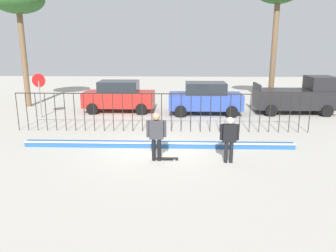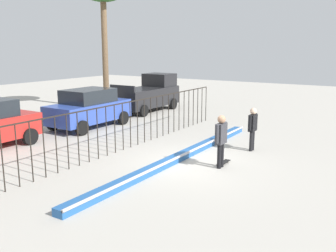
{
  "view_description": "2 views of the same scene",
  "coord_description": "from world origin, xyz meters",
  "px_view_note": "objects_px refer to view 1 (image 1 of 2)",
  "views": [
    {
      "loc": [
        0.82,
        -12.27,
        4.15
      ],
      "look_at": [
        0.38,
        1.01,
        0.81
      ],
      "focal_mm": 35.33,
      "sensor_mm": 36.0,
      "label": 1
    },
    {
      "loc": [
        -11.0,
        -5.93,
        3.93
      ],
      "look_at": [
        0.12,
        1.18,
        1.15
      ],
      "focal_mm": 40.43,
      "sensor_mm": 36.0,
      "label": 2
    }
  ],
  "objects_px": {
    "parked_car_red": "(119,96)",
    "parked_car_blue": "(205,98)",
    "camera_operator": "(229,136)",
    "pickup_truck": "(299,96)",
    "palm_tree_short": "(18,2)",
    "skateboarder": "(156,132)",
    "stop_sign": "(39,89)",
    "skateboard": "(167,158)"
  },
  "relations": [
    {
      "from": "pickup_truck",
      "to": "stop_sign",
      "type": "xyz_separation_m",
      "value": [
        -15.05,
        -1.69,
        0.58
      ]
    },
    {
      "from": "skateboarder",
      "to": "parked_car_blue",
      "type": "height_order",
      "value": "parked_car_blue"
    },
    {
      "from": "skateboarder",
      "to": "camera_operator",
      "type": "bearing_deg",
      "value": -33.27
    },
    {
      "from": "skateboarder",
      "to": "pickup_truck",
      "type": "distance_m",
      "value": 11.74
    },
    {
      "from": "camera_operator",
      "to": "parked_car_blue",
      "type": "relative_size",
      "value": 0.39
    },
    {
      "from": "skateboarder",
      "to": "pickup_truck",
      "type": "relative_size",
      "value": 0.38
    },
    {
      "from": "stop_sign",
      "to": "skateboarder",
      "type": "bearing_deg",
      "value": -44.43
    },
    {
      "from": "skateboarder",
      "to": "camera_operator",
      "type": "relative_size",
      "value": 1.06
    },
    {
      "from": "camera_operator",
      "to": "parked_car_red",
      "type": "relative_size",
      "value": 0.39
    },
    {
      "from": "camera_operator",
      "to": "parked_car_red",
      "type": "xyz_separation_m",
      "value": [
        -5.48,
        8.9,
        -0.03
      ]
    },
    {
      "from": "parked_car_red",
      "to": "pickup_truck",
      "type": "height_order",
      "value": "pickup_truck"
    },
    {
      "from": "parked_car_blue",
      "to": "palm_tree_short",
      "type": "relative_size",
      "value": 0.56
    },
    {
      "from": "skateboard",
      "to": "camera_operator",
      "type": "distance_m",
      "value": 2.4
    },
    {
      "from": "pickup_truck",
      "to": "skateboarder",
      "type": "bearing_deg",
      "value": -137.58
    },
    {
      "from": "parked_car_blue",
      "to": "pickup_truck",
      "type": "distance_m",
      "value": 5.64
    },
    {
      "from": "pickup_truck",
      "to": "stop_sign",
      "type": "height_order",
      "value": "stop_sign"
    },
    {
      "from": "camera_operator",
      "to": "parked_car_red",
      "type": "distance_m",
      "value": 10.45
    },
    {
      "from": "camera_operator",
      "to": "palm_tree_short",
      "type": "xyz_separation_m",
      "value": [
        -11.91,
        10.44,
        5.67
      ]
    },
    {
      "from": "camera_operator",
      "to": "pickup_truck",
      "type": "relative_size",
      "value": 0.35
    },
    {
      "from": "skateboard",
      "to": "stop_sign",
      "type": "relative_size",
      "value": 0.32
    },
    {
      "from": "parked_car_red",
      "to": "palm_tree_short",
      "type": "xyz_separation_m",
      "value": [
        -6.43,
        1.54,
        5.7
      ]
    },
    {
      "from": "parked_car_red",
      "to": "parked_car_blue",
      "type": "distance_m",
      "value": 5.29
    },
    {
      "from": "parked_car_red",
      "to": "stop_sign",
      "type": "xyz_separation_m",
      "value": [
        -4.16,
        -1.86,
        0.64
      ]
    },
    {
      "from": "stop_sign",
      "to": "palm_tree_short",
      "type": "height_order",
      "value": "palm_tree_short"
    },
    {
      "from": "skateboard",
      "to": "camera_operator",
      "type": "bearing_deg",
      "value": -22.44
    },
    {
      "from": "palm_tree_short",
      "to": "parked_car_blue",
      "type": "bearing_deg",
      "value": -10.27
    },
    {
      "from": "pickup_truck",
      "to": "parked_car_red",
      "type": "bearing_deg",
      "value": 174.41
    },
    {
      "from": "parked_car_blue",
      "to": "palm_tree_short",
      "type": "bearing_deg",
      "value": 171.6
    },
    {
      "from": "pickup_truck",
      "to": "skateboard",
      "type": "bearing_deg",
      "value": -136.37
    },
    {
      "from": "skateboarder",
      "to": "palm_tree_short",
      "type": "xyz_separation_m",
      "value": [
        -9.33,
        10.31,
        5.61
      ]
    },
    {
      "from": "pickup_truck",
      "to": "palm_tree_short",
      "type": "distance_m",
      "value": 18.3
    },
    {
      "from": "skateboard",
      "to": "palm_tree_short",
      "type": "relative_size",
      "value": 0.1
    },
    {
      "from": "camera_operator",
      "to": "parked_car_blue",
      "type": "bearing_deg",
      "value": -69.09
    },
    {
      "from": "parked_car_red",
      "to": "parked_car_blue",
      "type": "xyz_separation_m",
      "value": [
        5.26,
        -0.58,
        0.0
      ]
    },
    {
      "from": "camera_operator",
      "to": "skateboard",
      "type": "bearing_deg",
      "value": 14.61
    },
    {
      "from": "skateboard",
      "to": "palm_tree_short",
      "type": "xyz_separation_m",
      "value": [
        -9.71,
        10.25,
        6.61
      ]
    },
    {
      "from": "camera_operator",
      "to": "stop_sign",
      "type": "bearing_deg",
      "value": -16.73
    },
    {
      "from": "skateboard",
      "to": "pickup_truck",
      "type": "bearing_deg",
      "value": 30.7
    },
    {
      "from": "parked_car_blue",
      "to": "stop_sign",
      "type": "relative_size",
      "value": 1.72
    },
    {
      "from": "skateboard",
      "to": "stop_sign",
      "type": "bearing_deg",
      "value": 119.71
    },
    {
      "from": "skateboarder",
      "to": "stop_sign",
      "type": "distance_m",
      "value": 9.89
    },
    {
      "from": "palm_tree_short",
      "to": "camera_operator",
      "type": "bearing_deg",
      "value": -41.24
    }
  ]
}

